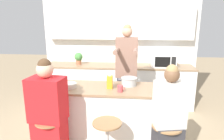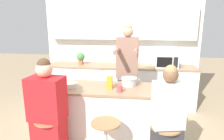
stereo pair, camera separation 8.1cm
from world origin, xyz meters
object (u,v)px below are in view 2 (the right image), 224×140
object	(u,v)px
banana_bunch	(157,91)
person_wrapped_blanket	(48,116)
person_seated_near	(167,127)
cooking_pot	(129,82)
coffee_cup_near	(120,89)
potted_plant	(81,58)
person_cooking	(127,78)
microwave	(165,61)
juice_carton	(110,82)
kitchen_island	(111,115)
bar_stool_leftmost	(51,140)
fruit_bowl	(69,85)

from	to	relation	value
banana_bunch	person_wrapped_blanket	bearing A→B (deg)	-162.30
person_seated_near	cooking_pot	size ratio (longest dim) A/B	4.19
coffee_cup_near	potted_plant	bearing A→B (deg)	121.37
person_cooking	person_seated_near	world-z (taller)	person_cooking
person_seated_near	microwave	bearing A→B (deg)	72.53
person_wrapped_blanket	microwave	distance (m)	2.69
coffee_cup_near	juice_carton	world-z (taller)	juice_carton
person_wrapped_blanket	kitchen_island	bearing A→B (deg)	43.86
juice_carton	potted_plant	bearing A→B (deg)	119.18
person_cooking	person_wrapped_blanket	bearing A→B (deg)	-128.58
kitchen_island	person_cooking	distance (m)	0.73
person_cooking	cooking_pot	distance (m)	0.41
juice_carton	cooking_pot	bearing A→B (deg)	31.54
person_cooking	coffee_cup_near	size ratio (longest dim) A/B	16.26
person_wrapped_blanket	person_seated_near	distance (m)	1.48
person_seated_near	juice_carton	bearing A→B (deg)	133.88
microwave	coffee_cup_near	bearing A→B (deg)	-116.67
kitchen_island	person_wrapped_blanket	size ratio (longest dim) A/B	1.27
kitchen_island	banana_bunch	distance (m)	0.81
bar_stool_leftmost	potted_plant	xyz separation A→B (m)	(-0.16, 2.09, 0.71)
banana_bunch	potted_plant	bearing A→B (deg)	133.29
person_cooking	coffee_cup_near	xyz separation A→B (m)	(-0.07, -0.71, 0.04)
coffee_cup_near	person_wrapped_blanket	bearing A→B (deg)	-155.48
kitchen_island	microwave	distance (m)	1.86
person_cooking	kitchen_island	bearing A→B (deg)	-108.86
juice_carton	person_wrapped_blanket	bearing A→B (deg)	-143.50
coffee_cup_near	person_cooking	bearing A→B (deg)	84.57
banana_bunch	juice_carton	size ratio (longest dim) A/B	0.87
person_seated_near	kitchen_island	bearing A→B (deg)	131.12
person_cooking	potted_plant	size ratio (longest dim) A/B	6.78
juice_carton	bar_stool_leftmost	bearing A→B (deg)	-142.21
bar_stool_leftmost	fruit_bowl	bearing A→B (deg)	78.23
person_wrapped_blanket	bar_stool_leftmost	bearing A→B (deg)	-32.68
person_wrapped_blanket	person_seated_near	size ratio (longest dim) A/B	1.03
kitchen_island	cooking_pot	size ratio (longest dim) A/B	5.49
person_cooking	juice_carton	xyz separation A→B (m)	(-0.23, -0.57, 0.09)
person_seated_near	coffee_cup_near	xyz separation A→B (m)	(-0.60, 0.40, 0.31)
cooking_pot	coffee_cup_near	distance (m)	0.32
potted_plant	cooking_pot	bearing A→B (deg)	-50.38
bar_stool_leftmost	person_seated_near	xyz separation A→B (m)	(1.46, 0.01, 0.29)
juice_carton	fruit_bowl	bearing A→B (deg)	-177.31
person_seated_near	banana_bunch	world-z (taller)	person_seated_near
cooking_pot	potted_plant	world-z (taller)	potted_plant
person_cooking	potted_plant	xyz separation A→B (m)	(-1.09, 0.97, 0.15)
coffee_cup_near	potted_plant	world-z (taller)	potted_plant
microwave	kitchen_island	bearing A→B (deg)	-123.11
bar_stool_leftmost	fruit_bowl	xyz separation A→B (m)	(0.11, 0.52, 0.59)
cooking_pot	potted_plant	bearing A→B (deg)	129.62
person_cooking	banana_bunch	size ratio (longest dim) A/B	10.17
kitchen_island	juice_carton	world-z (taller)	juice_carton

